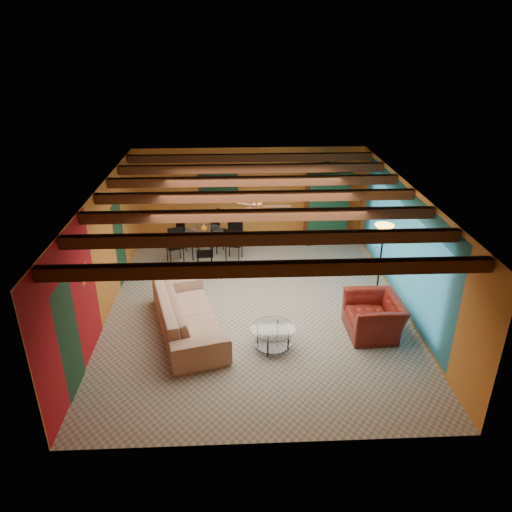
{
  "coord_description": "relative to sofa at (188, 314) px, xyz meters",
  "views": [
    {
      "loc": [
        -0.45,
        -9.37,
        5.62
      ],
      "look_at": [
        0.0,
        0.2,
        1.15
      ],
      "focal_mm": 33.88,
      "sensor_mm": 36.0,
      "label": 1
    }
  ],
  "objects": [
    {
      "name": "room",
      "position": [
        1.44,
        1.03,
        1.95
      ],
      "size": [
        6.52,
        8.01,
        2.71
      ],
      "color": "gray",
      "rests_on": "ground"
    },
    {
      "name": "armchair",
      "position": [
        3.77,
        -0.23,
        -0.03
      ],
      "size": [
        1.07,
        1.21,
        0.77
      ],
      "primitive_type": "imported",
      "rotation": [
        0.0,
        0.0,
        -1.54
      ],
      "color": "maroon",
      "rests_on": "ground"
    },
    {
      "name": "dining_table",
      "position": [
        0.16,
        3.59,
        0.13
      ],
      "size": [
        2.54,
        2.54,
        1.09
      ],
      "primitive_type": null,
      "rotation": [
        0.0,
        0.0,
        -0.25
      ],
      "color": "silver",
      "rests_on": "ground"
    },
    {
      "name": "ceiling_fan",
      "position": [
        1.44,
        0.92,
        1.95
      ],
      "size": [
        1.5,
        1.5,
        0.44
      ],
      "primitive_type": null,
      "color": "#472614",
      "rests_on": "ceiling"
    },
    {
      "name": "vase",
      "position": [
        0.16,
        3.59,
        0.77
      ],
      "size": [
        0.19,
        0.19,
        0.19
      ],
      "primitive_type": "imported",
      "rotation": [
        0.0,
        0.0,
        0.04
      ],
      "color": "orange",
      "rests_on": "dining_table"
    },
    {
      "name": "painting",
      "position": [
        0.54,
        4.88,
        1.24
      ],
      "size": [
        1.05,
        0.03,
        0.65
      ],
      "primitive_type": "cube",
      "color": "black",
      "rests_on": "wall_back"
    },
    {
      "name": "potted_plant",
      "position": [
        3.64,
        4.62,
        1.83
      ],
      "size": [
        0.42,
        0.37,
        0.45
      ],
      "primitive_type": "imported",
      "rotation": [
        0.0,
        0.0,
        0.04
      ],
      "color": "#26661E",
      "rests_on": "armoire"
    },
    {
      "name": "sofa",
      "position": [
        0.0,
        0.0,
        0.0
      ],
      "size": [
        1.8,
        3.02,
        0.83
      ],
      "primitive_type": "imported",
      "rotation": [
        0.0,
        0.0,
        1.83
      ],
      "color": "#A27C68",
      "rests_on": "ground"
    },
    {
      "name": "armoire",
      "position": [
        3.64,
        4.62,
        0.6
      ],
      "size": [
        1.24,
        0.78,
        2.02
      ],
      "primitive_type": "cube",
      "rotation": [
        0.0,
        0.0,
        0.19
      ],
      "color": "brown",
      "rests_on": "ground"
    },
    {
      "name": "floor_lamp",
      "position": [
        4.09,
        0.74,
        0.58
      ],
      "size": [
        0.48,
        0.48,
        1.99
      ],
      "primitive_type": null,
      "rotation": [
        0.0,
        0.0,
        -0.22
      ],
      "color": "black",
      "rests_on": "ground"
    },
    {
      "name": "coffee_table",
      "position": [
        1.68,
        -0.65,
        -0.19
      ],
      "size": [
        1.15,
        1.15,
        0.45
      ],
      "primitive_type": null,
      "rotation": [
        0.0,
        0.0,
        0.4
      ],
      "color": "white",
      "rests_on": "ground"
    }
  ]
}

